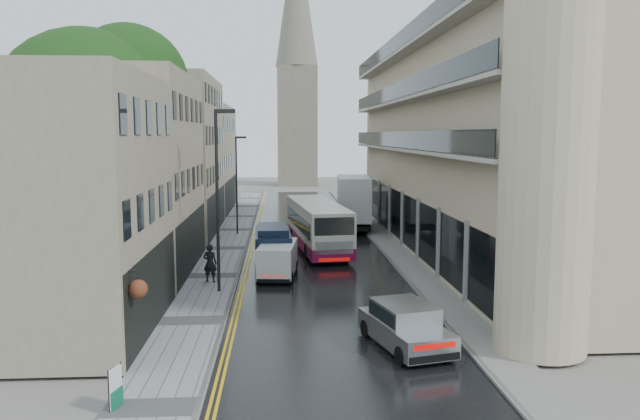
{
  "coord_description": "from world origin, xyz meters",
  "views": [
    {
      "loc": [
        -2.19,
        -14.46,
        7.77
      ],
      "look_at": [
        -0.1,
        18.0,
        3.83
      ],
      "focal_mm": 35.0,
      "sensor_mm": 36.0,
      "label": 1
    }
  ],
  "objects": [
    {
      "name": "navy_van",
      "position": [
        -3.5,
        19.77,
        1.31
      ],
      "size": [
        2.19,
        5.12,
        2.58
      ],
      "primitive_type": null,
      "rotation": [
        0.0,
        0.0,
        0.03
      ],
      "color": "black",
      "rests_on": "road"
    },
    {
      "name": "tree_near",
      "position": [
        -12.5,
        20.0,
        6.95
      ],
      "size": [
        10.56,
        10.56,
        13.89
      ],
      "primitive_type": null,
      "color": "black",
      "rests_on": "ground"
    },
    {
      "name": "modern_block",
      "position": [
        10.3,
        26.0,
        7.0
      ],
      "size": [
        8.0,
        40.0,
        14.0
      ],
      "primitive_type": null,
      "color": "#BBAB8B",
      "rests_on": "ground"
    },
    {
      "name": "old_shop_row",
      "position": [
        -9.45,
        30.0,
        6.0
      ],
      "size": [
        4.5,
        56.0,
        12.0
      ],
      "primitive_type": null,
      "color": "gray",
      "rests_on": "ground"
    },
    {
      "name": "right_sidewalk",
      "position": [
        5.4,
        27.5,
        0.06
      ],
      "size": [
        1.8,
        85.0,
        0.12
      ],
      "primitive_type": "cube",
      "color": "slate",
      "rests_on": "ground"
    },
    {
      "name": "silver_hatchback",
      "position": [
        1.85,
        5.61,
        0.86
      ],
      "size": [
        3.0,
        4.84,
        1.68
      ],
      "primitive_type": null,
      "rotation": [
        0.0,
        0.0,
        0.25
      ],
      "color": "#9D9DA1",
      "rests_on": "road"
    },
    {
      "name": "estate_sign",
      "position": [
        -6.87,
        2.69,
        0.69
      ],
      "size": [
        0.26,
        0.68,
        1.14
      ],
      "primitive_type": null,
      "rotation": [
        0.0,
        0.0,
        -0.26
      ],
      "color": "white",
      "rests_on": "left_sidewalk"
    },
    {
      "name": "white_lorry",
      "position": [
        2.54,
        34.39,
        2.22
      ],
      "size": [
        3.05,
        8.52,
        4.39
      ],
      "primitive_type": null,
      "rotation": [
        0.0,
        0.0,
        -0.07
      ],
      "color": "silver",
      "rests_on": "road"
    },
    {
      "name": "church_spire",
      "position": [
        0.5,
        82.0,
        20.0
      ],
      "size": [
        6.4,
        6.4,
        40.0
      ],
      "primitive_type": null,
      "color": "gray",
      "rests_on": "ground"
    },
    {
      "name": "road",
      "position": [
        0.0,
        27.5,
        0.01
      ],
      "size": [
        9.0,
        85.0,
        0.02
      ],
      "primitive_type": "cube",
      "color": "black",
      "rests_on": "ground"
    },
    {
      "name": "lamp_post_far",
      "position": [
        -5.52,
        33.63,
        3.86
      ],
      "size": [
        0.86,
        0.34,
        7.48
      ],
      "primitive_type": null,
      "rotation": [
        0.0,
        0.0,
        0.18
      ],
      "color": "black",
      "rests_on": "left_sidewalk"
    },
    {
      "name": "pedestrian",
      "position": [
        -5.86,
        17.69,
        1.12
      ],
      "size": [
        0.82,
        0.63,
        2.0
      ],
      "primitive_type": "imported",
      "rotation": [
        0.0,
        0.0,
        2.92
      ],
      "color": "black",
      "rests_on": "left_sidewalk"
    },
    {
      "name": "lamp_post_near",
      "position": [
        -5.22,
        15.75,
        4.53
      ],
      "size": [
        1.0,
        0.28,
        8.81
      ],
      "primitive_type": null,
      "rotation": [
        0.0,
        0.0,
        -0.06
      ],
      "color": "black",
      "rests_on": "left_sidewalk"
    },
    {
      "name": "tree_far",
      "position": [
        -12.2,
        33.0,
        6.23
      ],
      "size": [
        9.24,
        9.24,
        12.46
      ],
      "primitive_type": null,
      "color": "black",
      "rests_on": "ground"
    },
    {
      "name": "white_van",
      "position": [
        -3.33,
        17.64,
        0.98
      ],
      "size": [
        2.27,
        4.43,
        1.93
      ],
      "primitive_type": null,
      "rotation": [
        0.0,
        0.0,
        -0.11
      ],
      "color": "silver",
      "rests_on": "road"
    },
    {
      "name": "cream_bus",
      "position": [
        -0.54,
        23.76,
        1.61
      ],
      "size": [
        3.96,
        11.9,
        3.18
      ],
      "primitive_type": null,
      "rotation": [
        0.0,
        0.0,
        0.11
      ],
      "color": "silver",
      "rests_on": "road"
    },
    {
      "name": "left_sidewalk",
      "position": [
        -5.85,
        27.5,
        0.06
      ],
      "size": [
        2.7,
        85.0,
        0.12
      ],
      "primitive_type": "cube",
      "color": "gray",
      "rests_on": "ground"
    }
  ]
}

